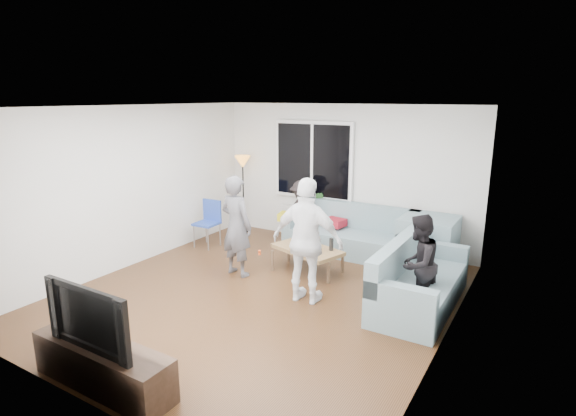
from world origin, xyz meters
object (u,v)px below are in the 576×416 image
Objects in this scene: sofa_back_section at (349,230)px; coffee_table at (307,260)px; player_left at (236,226)px; spectator_right at (418,264)px; spectator_back at (302,213)px; television at (97,315)px; sofa_right_section at (421,275)px; floor_lamp at (243,194)px; side_chair at (207,224)px; tv_console at (103,366)px; player_right at (307,241)px.

coffee_table is (-0.21, -1.16, -0.22)m from sofa_back_section.
sofa_back_section is at bearing -113.93° from player_left.
player_left is at bearing -74.26° from spectator_right.
spectator_back is (-0.99, 0.03, 0.18)m from sofa_back_section.
spectator_right is 1.19× the size of television.
coffee_table is 1.48m from spectator_back.
floor_lamp is at bearing 68.86° from sofa_right_section.
side_chair reaches higher than tv_console.
sofa_back_section is 4.80m from tv_console.
spectator_back is (-2.64, 1.68, -0.04)m from spectator_right.
spectator_back is (0.11, 1.85, -0.18)m from player_left.
player_right reaches higher than sofa_back_section.
sofa_right_section is 4.09m from side_chair.
side_chair reaches higher than sofa_back_section.
coffee_table is (-1.87, 0.27, -0.22)m from sofa_right_section.
player_right is 2.85m from tv_console.
coffee_table is 2.62m from floor_lamp.
television is at bearing 69.82° from player_right.
sofa_back_section is at bearing 49.10° from sofa_right_section.
tv_console is (0.51, -4.80, -0.39)m from spectator_back.
spectator_right reaches higher than side_chair.
tv_console is at bearing -94.18° from coffee_table.
spectator_right is (1.36, 0.45, -0.20)m from player_right.
player_right is at bearing 73.89° from television.
coffee_table is at bearing -65.67° from player_right.
sofa_back_section is 4.80m from television.
player_right is at bearing -39.56° from floor_lamp.
television is at bearing -65.25° from side_chair.
sofa_back_section is at bearing -3.26° from floor_lamp.
side_chair is (-2.20, 0.15, 0.23)m from coffee_table.
player_left reaches higher than sofa_right_section.
floor_lamp reaches higher than coffee_table.
sofa_back_section is 2.35m from spectator_right.
television is (0.62, -2.95, -0.03)m from player_left.
player_left reaches higher than sofa_back_section.
player_left reaches higher than floor_lamp.
player_right is (2.71, -2.24, 0.08)m from floor_lamp.
tv_console is (-0.77, -2.67, -0.64)m from player_right.
television is at bearing -94.18° from coffee_table.
floor_lamp is 2.36m from player_left.
coffee_table is 1.00× the size of television.
floor_lamp is at bearing 176.74° from sofa_back_section.
side_chair is at bearing 117.30° from tv_console.
tv_console is at bearing -79.02° from spectator_back.
spectator_back is at bearing 178.26° from sofa_back_section.
player_left is 0.99× the size of tv_console.
coffee_table is 3.66m from television.
spectator_right is at bearing 55.68° from tv_console.
side_chair is 0.54× the size of player_left.
floor_lamp is (0.00, 1.15, 0.35)m from side_chair.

